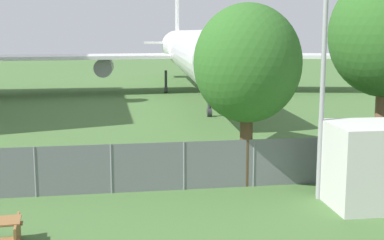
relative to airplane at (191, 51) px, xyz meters
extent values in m
cylinder|color=slate|center=(-10.00, -28.80, -2.94)|extent=(0.07, 0.07, 1.74)
cylinder|color=slate|center=(-7.45, -28.80, -2.94)|extent=(0.07, 0.07, 1.74)
cylinder|color=slate|center=(-4.91, -28.80, -2.94)|extent=(0.07, 0.07, 1.74)
cylinder|color=slate|center=(-2.36, -28.80, -2.94)|extent=(0.07, 0.07, 1.74)
cylinder|color=slate|center=(0.18, -28.80, -2.94)|extent=(0.07, 0.07, 1.74)
cube|color=slate|center=(-4.91, -28.80, -2.94)|extent=(56.00, 0.01, 1.74)
cylinder|color=white|center=(-0.03, -0.49, 0.05)|extent=(6.09, 37.97, 3.62)
cone|color=white|center=(-1.39, -21.17, 0.05)|extent=(3.85, 3.85, 3.62)
cone|color=white|center=(1.35, 20.63, 0.05)|extent=(3.55, 4.73, 3.26)
cube|color=white|center=(10.39, 0.72, -0.49)|extent=(17.74, 8.65, 0.30)
cylinder|color=#939399|center=(7.86, 1.21, -1.45)|extent=(1.84, 3.36, 1.63)
cube|color=white|center=(-10.21, 2.07, -0.49)|extent=(17.36, 6.54, 0.30)
cylinder|color=#939399|center=(-7.64, 2.23, -1.45)|extent=(1.84, 3.36, 1.63)
cube|color=white|center=(1.14, 17.47, 4.58)|extent=(0.45, 3.27, 5.43)
cube|color=white|center=(1.13, 17.29, 0.42)|extent=(8.14, 3.41, 0.20)
cylinder|color=#2D2D33|center=(-0.84, -12.76, -2.78)|extent=(0.24, 0.24, 2.05)
cylinder|color=#2D2D33|center=(-0.84, -12.76, -3.52)|extent=(0.34, 0.58, 0.56)
cylinder|color=#2D2D33|center=(2.26, 1.25, -2.78)|extent=(0.24, 0.24, 2.05)
cylinder|color=#2D2D33|center=(2.26, 1.25, -3.52)|extent=(0.34, 0.58, 0.56)
cylinder|color=#2D2D33|center=(-2.08, 1.54, -2.78)|extent=(0.24, 0.24, 2.05)
cylinder|color=#2D2D33|center=(-2.08, 1.54, -3.52)|extent=(0.34, 0.58, 0.56)
cube|color=brown|center=(-9.95, -33.17, -3.43)|extent=(0.16, 1.40, 0.74)
cylinder|color=#4C3823|center=(-2.60, -28.58, -2.39)|extent=(0.46, 0.46, 2.83)
ellipsoid|color=#2D6023|center=(-2.60, -28.58, 0.65)|extent=(3.83, 3.83, 4.22)
cylinder|color=brown|center=(3.51, -26.98, -2.05)|extent=(0.55, 0.55, 3.51)
cylinder|color=#99999E|center=(-0.61, -30.55, -0.02)|extent=(0.16, 0.16, 7.57)
camera|label=1|loc=(-7.60, -46.94, 1.75)|focal=50.00mm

